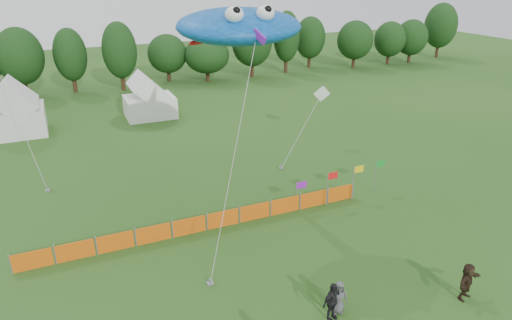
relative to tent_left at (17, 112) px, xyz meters
name	(u,v)px	position (x,y,z in m)	size (l,w,h in m)	color
treeline	(140,53)	(13.55, 13.46, 2.18)	(104.57, 8.78, 8.36)	#382314
tent_left	(17,112)	(0.00, 0.00, 0.00)	(4.49, 4.49, 3.96)	silver
tent_right	(149,100)	(11.73, 0.32, -0.28)	(4.82, 3.85, 3.40)	white
barrier_fence	(206,222)	(10.17, -22.49, -1.50)	(19.90, 0.06, 1.00)	#D6560B
flag_row	(342,180)	(19.17, -22.54, -0.54)	(6.73, 0.54, 2.29)	gray
spectator_d	(332,302)	(12.81, -31.44, -1.09)	(1.07, 0.44, 1.82)	black
spectator_e	(339,297)	(13.31, -31.19, -1.22)	(0.76, 0.50, 1.56)	#4A4A4F
spectator_f	(467,281)	(19.05, -32.72, -1.10)	(1.67, 0.53, 1.80)	black
stingray_kite	(237,25)	(12.78, -21.07, 9.03)	(7.75, 14.51, 12.23)	blue
small_kite_white	(314,108)	(22.43, -13.33, 1.28)	(6.57, 4.35, 4.89)	white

